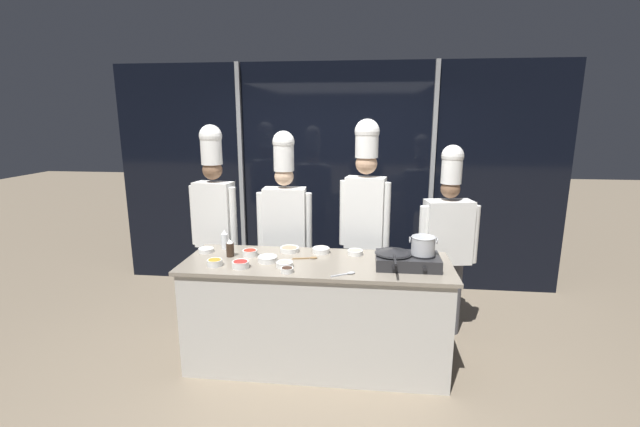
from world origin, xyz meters
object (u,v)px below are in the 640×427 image
at_px(frying_pan, 393,251).
at_px(serving_spoon_solid, 310,258).
at_px(stock_pot, 423,245).
at_px(prep_bowl_garlic, 206,250).
at_px(prep_bowl_ginger, 355,252).
at_px(prep_bowl_chili_flakes, 250,252).
at_px(prep_bowl_soy_glaze, 287,270).
at_px(prep_bowl_shrimp, 284,264).
at_px(prep_bowl_chicken, 321,250).
at_px(chef_pastry, 448,231).
at_px(squeeze_bottle_soy, 230,248).
at_px(squeeze_bottle_clear, 225,240).
at_px(chef_head, 214,208).
at_px(serving_spoon_slotted, 347,274).
at_px(prep_bowl_carrots, 215,262).
at_px(chef_line, 365,205).
at_px(chef_sous, 285,216).
at_px(prep_bowl_rice, 268,259).
at_px(prep_bowl_mushrooms, 289,249).
at_px(portable_stove, 408,261).
at_px(prep_bowl_bell_pepper, 241,264).

relative_size(frying_pan, serving_spoon_solid, 2.40).
distance_m(stock_pot, prep_bowl_garlic, 1.86).
height_order(prep_bowl_ginger, prep_bowl_chili_flakes, prep_bowl_chili_flakes).
bearing_deg(prep_bowl_chili_flakes, serving_spoon_solid, -1.46).
bearing_deg(prep_bowl_chili_flakes, prep_bowl_soy_glaze, -42.20).
bearing_deg(prep_bowl_shrimp, prep_bowl_chicken, 57.49).
distance_m(frying_pan, chef_pastry, 0.87).
height_order(frying_pan, prep_bowl_soy_glaze, frying_pan).
xyz_separation_m(squeeze_bottle_soy, prep_bowl_chili_flakes, (0.16, 0.03, -0.04)).
xyz_separation_m(squeeze_bottle_clear, chef_head, (-0.24, 0.42, 0.20)).
distance_m(stock_pot, squeeze_bottle_soy, 1.60).
height_order(prep_bowl_ginger, serving_spoon_slotted, prep_bowl_ginger).
height_order(squeeze_bottle_soy, chef_head, chef_head).
bearing_deg(prep_bowl_carrots, frying_pan, 5.76).
distance_m(serving_spoon_slotted, chef_head, 1.68).
distance_m(prep_bowl_soy_glaze, serving_spoon_slotted, 0.46).
height_order(prep_bowl_carrots, chef_pastry, chef_pastry).
bearing_deg(frying_pan, chef_line, 107.82).
bearing_deg(chef_sous, prep_bowl_garlic, 40.22).
bearing_deg(prep_bowl_rice, chef_head, 134.05).
relative_size(prep_bowl_chili_flakes, serving_spoon_slotted, 0.68).
relative_size(prep_bowl_ginger, prep_bowl_shrimp, 0.98).
bearing_deg(chef_pastry, frying_pan, 41.80).
height_order(squeeze_bottle_soy, serving_spoon_slotted, squeeze_bottle_soy).
distance_m(frying_pan, squeeze_bottle_clear, 1.51).
relative_size(stock_pot, prep_bowl_carrots, 1.76).
distance_m(serving_spoon_slotted, chef_line, 1.01).
bearing_deg(prep_bowl_ginger, prep_bowl_soy_glaze, -135.73).
distance_m(squeeze_bottle_clear, prep_bowl_mushrooms, 0.60).
distance_m(portable_stove, prep_bowl_mushrooms, 1.04).
bearing_deg(prep_bowl_ginger, prep_bowl_mushrooms, 178.13).
bearing_deg(chef_sous, prep_bowl_carrots, 62.80).
bearing_deg(prep_bowl_shrimp, prep_bowl_chili_flakes, 146.11).
xyz_separation_m(stock_pot, prep_bowl_rice, (-1.25, -0.01, -0.16)).
height_order(prep_bowl_shrimp, chef_pastry, chef_pastry).
bearing_deg(stock_pot, prep_bowl_chicken, 161.56).
relative_size(stock_pot, squeeze_bottle_soy, 1.42).
relative_size(squeeze_bottle_soy, prep_bowl_rice, 0.93).
relative_size(serving_spoon_solid, chef_line, 0.10).
relative_size(squeeze_bottle_clear, chef_sous, 0.09).
xyz_separation_m(squeeze_bottle_soy, prep_bowl_rice, (0.35, -0.10, -0.04)).
xyz_separation_m(frying_pan, prep_bowl_soy_glaze, (-0.81, -0.23, -0.11)).
relative_size(prep_bowl_mushrooms, prep_bowl_rice, 1.03).
xyz_separation_m(squeeze_bottle_soy, prep_bowl_chicken, (0.76, 0.19, -0.05)).
bearing_deg(portable_stove, prep_bowl_chili_flakes, 174.71).
bearing_deg(frying_pan, chef_pastry, 51.83).
distance_m(prep_bowl_rice, serving_spoon_solid, 0.35).
height_order(prep_bowl_bell_pepper, chef_line, chef_line).
bearing_deg(prep_bowl_ginger, prep_bowl_chicken, 176.50).
bearing_deg(serving_spoon_solid, prep_bowl_garlic, 175.52).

